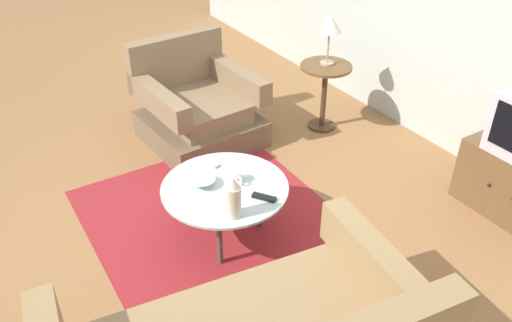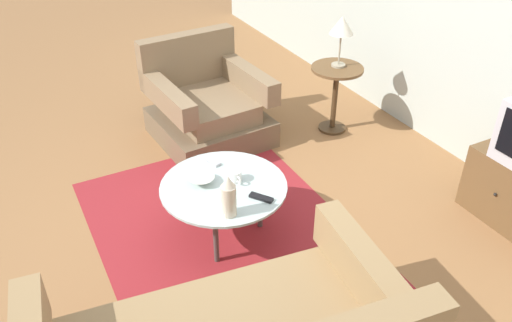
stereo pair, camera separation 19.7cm
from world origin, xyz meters
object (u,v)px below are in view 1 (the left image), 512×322
at_px(tv_remote_dark, 264,197).
at_px(mug, 236,177).
at_px(side_table, 325,84).
at_px(bowl, 202,182).
at_px(armchair, 197,109).
at_px(table_lamp, 330,25).
at_px(tv_remote_silver, 210,163).
at_px(vase, 233,198).
at_px(coffee_table, 225,190).

bearing_deg(tv_remote_dark, mug, 157.12).
distance_m(side_table, bowl, 1.86).
xyz_separation_m(armchair, tv_remote_dark, (1.60, -0.29, 0.15)).
xyz_separation_m(side_table, tv_remote_dark, (1.16, -1.40, -0.01)).
height_order(side_table, bowl, side_table).
bearing_deg(armchair, table_lamp, 155.36).
bearing_deg(bowl, mug, 69.89).
bearing_deg(mug, side_table, 121.61).
relative_size(table_lamp, tv_remote_dark, 2.90).
xyz_separation_m(armchair, mug, (1.34, -0.35, 0.18)).
bearing_deg(bowl, tv_remote_dark, 38.73).
bearing_deg(tv_remote_silver, mug, 172.73).
height_order(vase, mug, vase).
relative_size(armchair, vase, 3.49).
bearing_deg(bowl, coffee_table, 52.81).
relative_size(table_lamp, bowl, 2.54).
relative_size(armchair, bowl, 5.60).
bearing_deg(bowl, vase, 3.37).
bearing_deg(tv_remote_dark, coffee_table, 176.11).
relative_size(armchair, mug, 7.59).
bearing_deg(coffee_table, vase, -18.12).
distance_m(coffee_table, side_table, 1.80).
xyz_separation_m(armchair, table_lamp, (0.42, 1.13, 0.70)).
height_order(armchair, tv_remote_dark, armchair).
xyz_separation_m(vase, mug, (-0.31, 0.19, -0.10)).
xyz_separation_m(table_lamp, tv_remote_dark, (1.18, -1.42, -0.55)).
height_order(coffee_table, bowl, bowl).
bearing_deg(armchair, side_table, 154.13).
bearing_deg(bowl, tv_remote_silver, 141.42).
relative_size(mug, tv_remote_dark, 0.84).
xyz_separation_m(armchair, tv_remote_silver, (1.06, -0.41, 0.15)).
height_order(coffee_table, tv_remote_dark, tv_remote_dark).
distance_m(bowl, tv_remote_dark, 0.44).
height_order(mug, tv_remote_silver, mug).
height_order(table_lamp, tv_remote_silver, table_lamp).
relative_size(coffee_table, side_table, 1.35).
bearing_deg(side_table, mug, -58.39).
xyz_separation_m(coffee_table, tv_remote_silver, (-0.29, 0.04, 0.04)).
bearing_deg(tv_remote_dark, table_lamp, 94.20).
relative_size(armchair, side_table, 1.58).
bearing_deg(tv_remote_silver, table_lamp, -85.54).
bearing_deg(tv_remote_dark, armchair, 134.12).
height_order(armchair, table_lamp, table_lamp).
bearing_deg(side_table, tv_remote_silver, -67.77).
bearing_deg(tv_remote_silver, vase, 148.67).
distance_m(coffee_table, bowl, 0.16).
relative_size(table_lamp, tv_remote_silver, 2.93).
distance_m(mug, bowl, 0.23).
bearing_deg(armchair, mug, 71.24).
bearing_deg(armchair, tv_remote_silver, 65.03).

